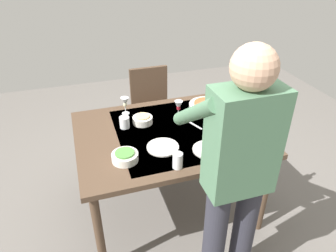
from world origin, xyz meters
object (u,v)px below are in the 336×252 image
object	(u,v)px
water_cup_near_left	(124,122)
side_bowl_salad	(125,156)
wine_glass_right	(179,106)
dinner_plate_far	(209,150)
water_cup_near_right	(178,161)
wine_glass_left	(125,103)
person_server	(236,173)
dinner_plate_near	(163,147)
chair_near	(152,105)
serving_bowl_pasta	(206,106)
wine_bottle	(254,127)
side_bowl_bread	(143,119)
dining_table	(168,140)

from	to	relation	value
water_cup_near_left	side_bowl_salad	world-z (taller)	water_cup_near_left
side_bowl_salad	wine_glass_right	bearing A→B (deg)	-140.24
dinner_plate_far	water_cup_near_right	bearing A→B (deg)	22.14
wine_glass_left	wine_glass_right	bearing A→B (deg)	154.32
person_server	dinner_plate_near	bearing A→B (deg)	-68.50
wine_glass_left	water_cup_near_left	xyz separation A→B (m)	(0.05, 0.22, -0.06)
chair_near	water_cup_near_left	xyz separation A→B (m)	(0.42, 0.76, 0.29)
dinner_plate_near	wine_glass_left	bearing A→B (deg)	-74.95
wine_glass_left	serving_bowl_pasta	bearing A→B (deg)	168.58
wine_glass_left	wine_glass_right	xyz separation A→B (m)	(-0.41, 0.20, 0.00)
person_server	wine_glass_right	world-z (taller)	person_server
person_server	wine_glass_left	distance (m)	1.25
wine_bottle	dinner_plate_near	xyz separation A→B (m)	(0.66, -0.10, -0.10)
water_cup_near_left	person_server	bearing A→B (deg)	114.70
side_bowl_bread	dinner_plate_far	distance (m)	0.62
wine_glass_right	water_cup_near_right	distance (m)	0.66
chair_near	serving_bowl_pasta	bearing A→B (deg)	114.98
side_bowl_bread	dinner_plate_near	world-z (taller)	side_bowl_bread
dinner_plate_near	dining_table	bearing A→B (deg)	-117.34
person_server	dinner_plate_near	size ratio (longest dim) A/B	7.34
water_cup_near_right	wine_glass_left	bearing A→B (deg)	-77.36
water_cup_near_left	wine_bottle	bearing A→B (deg)	152.35
dining_table	serving_bowl_pasta	world-z (taller)	serving_bowl_pasta
wine_glass_right	dinner_plate_far	bearing A→B (deg)	95.59
side_bowl_bread	dinner_plate_far	xyz separation A→B (m)	(-0.35, 0.51, -0.03)
wine_glass_right	water_cup_near_right	xyz separation A→B (m)	(0.22, 0.62, -0.05)
chair_near	side_bowl_bread	bearing A→B (deg)	70.15
water_cup_near_left	serving_bowl_pasta	world-z (taller)	water_cup_near_left
water_cup_near_right	side_bowl_bread	bearing A→B (deg)	-82.47
wine_glass_right	serving_bowl_pasta	bearing A→B (deg)	-168.35
dining_table	side_bowl_bread	xyz separation A→B (m)	(0.16, -0.19, 0.11)
wine_bottle	side_bowl_bread	size ratio (longest dim) A/B	1.85
dining_table	side_bowl_bread	bearing A→B (deg)	-50.01
side_bowl_salad	water_cup_near_right	bearing A→B (deg)	150.51
dining_table	wine_glass_left	world-z (taller)	wine_glass_left
wine_glass_right	serving_bowl_pasta	world-z (taller)	wine_glass_right
side_bowl_salad	dinner_plate_near	size ratio (longest dim) A/B	0.78
wine_glass_right	serving_bowl_pasta	distance (m)	0.29
wine_glass_right	side_bowl_salad	size ratio (longest dim) A/B	0.84
dining_table	water_cup_near_left	size ratio (longest dim) A/B	15.34
serving_bowl_pasta	dinner_plate_far	size ratio (longest dim) A/B	1.30
dining_table	wine_bottle	distance (m)	0.66
wine_glass_left	dinner_plate_far	xyz separation A→B (m)	(-0.46, 0.70, -0.10)
dinner_plate_near	wine_bottle	bearing A→B (deg)	171.72
side_bowl_salad	dinner_plate_near	distance (m)	0.29
side_bowl_salad	dinner_plate_near	bearing A→B (deg)	-167.41
wine_bottle	side_bowl_salad	size ratio (longest dim) A/B	1.64
wine_glass_right	dining_table	bearing A→B (deg)	51.12
wine_glass_left	water_cup_near_right	xyz separation A→B (m)	(-0.18, 0.82, -0.05)
dinner_plate_near	side_bowl_bread	bearing A→B (deg)	-81.91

